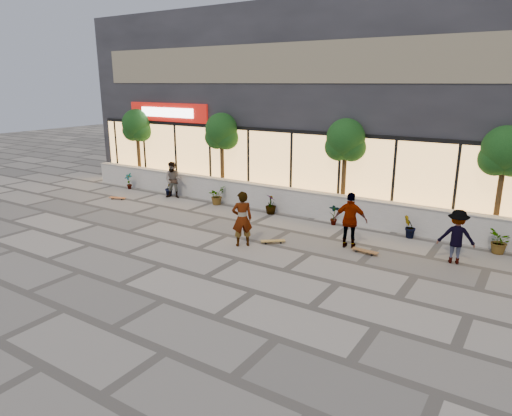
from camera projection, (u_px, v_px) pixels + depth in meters
The scene contains 21 objects.
ground at pixel (162, 265), 13.53m from camera, with size 80.00×80.00×0.00m, color #A0988A.
planter_wall at pixel (280, 199), 19.07m from camera, with size 22.00×0.42×1.04m.
retail_building at pixel (336, 103), 22.52m from camera, with size 24.00×9.17×8.50m.
shrub_a at pixel (129, 181), 23.09m from camera, with size 0.43×0.29×0.81m, color #123B13.
shrub_b at pixel (170, 188), 21.63m from camera, with size 0.45×0.36×0.81m, color #123B13.
shrub_c at pixel (217, 195), 20.17m from camera, with size 0.73×0.63×0.81m, color #123B13.
shrub_d at pixel (271, 204), 18.70m from camera, with size 0.45×0.45×0.81m, color #123B13.
shrub_e at pixel (334, 215), 17.24m from camera, with size 0.43×0.29×0.81m, color #123B13.
shrub_f at pixel (409, 227), 15.78m from camera, with size 0.45×0.36×0.81m, color #123B13.
shrub_g at pixel (500, 242), 14.32m from camera, with size 0.73×0.63×0.81m, color #123B13.
tree_west at pixel (137, 127), 23.67m from camera, with size 1.60×1.50×3.92m.
tree_midwest at pixel (222, 133), 20.80m from camera, with size 1.60×1.50×3.92m.
tree_mideast at pixel (345, 142), 17.67m from camera, with size 1.60×1.50×3.92m.
tree_east at pixel (505, 154), 14.80m from camera, with size 1.60×1.50×3.92m.
skater_center at pixel (242, 219), 14.91m from camera, with size 0.67×0.44×1.85m, color silver.
skater_left at pixel (173, 180), 21.18m from camera, with size 0.83×0.64×1.70m, color #8A6F59.
skater_right_near at pixel (350, 220), 14.75m from camera, with size 1.08×0.45×1.85m, color white.
skater_right_far at pixel (457, 237), 13.51m from camera, with size 1.06×0.61×1.65m, color maroon.
skateboard_center at pixel (273, 241), 15.34m from camera, with size 0.77×0.69×0.10m.
skateboard_left at pixel (118, 198), 21.09m from camera, with size 0.83×0.45×0.10m.
skateboard_right_near at pixel (365, 251), 14.43m from camera, with size 0.87×0.28×0.10m.
Camera 1 is at (9.17, -9.07, 5.24)m, focal length 32.00 mm.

